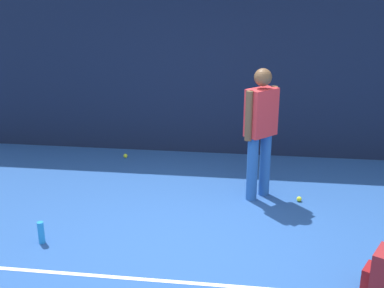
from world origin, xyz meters
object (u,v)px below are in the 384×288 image
tennis_ball_near_player (299,199)px  tennis_ball_by_fence (125,156)px  tennis_player (261,126)px  water_bottle (41,233)px  backpack (384,274)px

tennis_ball_near_player → tennis_ball_by_fence: 2.96m
tennis_player → tennis_ball_near_player: tennis_player is taller
water_bottle → tennis_ball_by_fence: bearing=85.9°
backpack → water_bottle: backpack is taller
tennis_player → water_bottle: bearing=-14.0°
backpack → tennis_ball_by_fence: bearing=-106.5°
tennis_player → backpack: (1.11, -1.95, -0.76)m
backpack → tennis_ball_by_fence: backpack is taller
tennis_player → tennis_ball_by_fence: (-2.12, 1.23, -0.93)m
backpack → tennis_ball_by_fence: size_ratio=6.67×
tennis_ball_by_fence → water_bottle: bearing=-94.1°
tennis_ball_near_player → tennis_player: bearing=171.9°
tennis_ball_by_fence → water_bottle: size_ratio=0.27×
tennis_player → backpack: bearing=72.7°
tennis_ball_near_player → water_bottle: (-2.85, -1.42, 0.09)m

